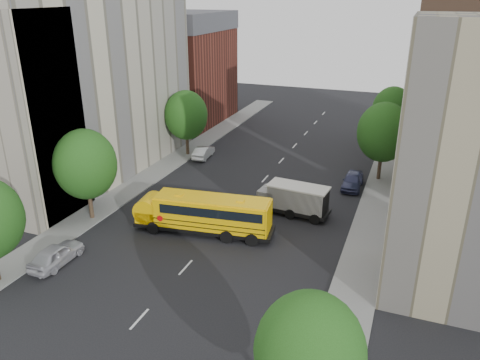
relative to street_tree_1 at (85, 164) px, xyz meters
The scene contains 20 objects.
ground 12.71m from the street_tree_1, 19.98° to the left, with size 120.00×120.00×0.00m, color black.
sidewalk_left 10.26m from the street_tree_1, 93.18° to the left, with size 3.00×80.00×0.12m, color slate.
sidewalk_right 24.72m from the street_tree_1, 21.80° to the left, with size 3.00×80.00×0.12m, color slate.
lane_markings 18.48m from the street_tree_1, 51.84° to the left, with size 0.15×64.00×0.01m, color silver.
building_left_cream 13.21m from the street_tree_1, 124.99° to the left, with size 10.00×26.00×20.00m, color #BDB498.
building_left_redbrick 32.79m from the street_tree_1, 102.34° to the left, with size 10.00×15.00×13.00m, color maroon.
building_left_near 7.86m from the street_tree_1, behind, with size 10.00×7.00×17.00m, color beige.
building_right_far 37.86m from the street_tree_1, 39.61° to the left, with size 10.00×22.00×18.00m, color beige.
building_right_sidewall 32.04m from the street_tree_1, 24.15° to the left, with size 10.10×0.30×18.00m, color brown.
street_tree_1 is the anchor object (origin of this frame).
street_tree_2 18.00m from the street_tree_1, 90.00° to the left, with size 4.99×4.99×7.71m.
street_tree_3 26.08m from the street_tree_1, 32.47° to the right, with size 4.61×4.61×7.11m.
street_tree_4 28.43m from the street_tree_1, 39.29° to the left, with size 5.25×5.25×8.10m.
street_tree_5 37.20m from the street_tree_1, 53.75° to the left, with size 4.86×4.86×7.51m.
school_bus 10.48m from the street_tree_1, ahead, with size 11.49×3.97×3.18m.
safari_truck 17.65m from the street_tree_1, 23.85° to the left, with size 6.62×2.94×2.75m.
parked_car_0 8.30m from the street_tree_1, 72.13° to the right, with size 1.80×4.48×1.53m, color #BAB9C0.
parked_car_1 18.40m from the street_tree_1, 82.94° to the left, with size 1.44×4.13×1.36m, color silver.
parked_car_4 25.09m from the street_tree_1, 36.83° to the left, with size 1.81×4.51×1.54m, color #333759.
parked_car_5 38.38m from the street_tree_1, 58.18° to the left, with size 1.60×4.58×1.51m, color #9E9E99.
Camera 1 is at (13.73, -33.01, 18.13)m, focal length 35.00 mm.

